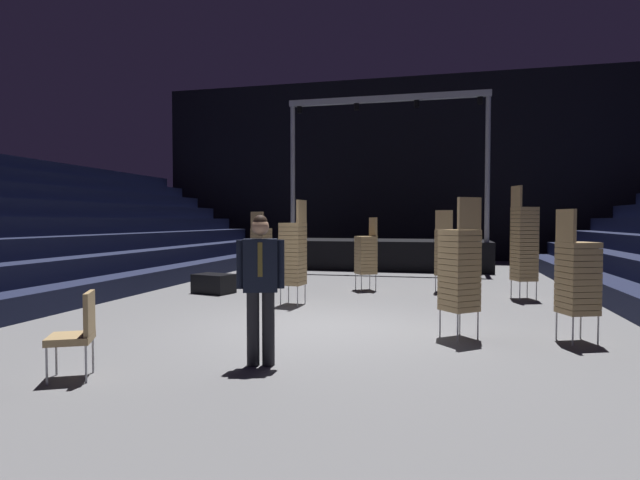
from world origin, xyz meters
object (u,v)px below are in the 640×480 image
object	(u,v)px
chair_stack_mid_right	(261,247)
loose_chair_near_man	(77,330)
chair_stack_mid_centre	(445,251)
man_with_tie	(260,280)
chair_stack_front_right	(524,243)
chair_stack_mid_left	(460,268)
chair_stack_rear_left	(577,276)
stage_riser	(389,251)
chair_stack_front_left	(293,252)
equipment_road_case	(214,284)
chair_stack_rear_right	(366,254)

from	to	relation	value
chair_stack_mid_right	loose_chair_near_man	world-z (taller)	chair_stack_mid_right
chair_stack_mid_right	chair_stack_mid_centre	size ratio (longest dim) A/B	1.00
man_with_tie	chair_stack_mid_right	distance (m)	8.48
chair_stack_front_right	chair_stack_mid_left	size ratio (longest dim) A/B	1.21
chair_stack_mid_centre	loose_chair_near_man	size ratio (longest dim) A/B	2.08
chair_stack_front_right	chair_stack_mid_centre	bearing A→B (deg)	-135.40
chair_stack_rear_left	loose_chair_near_man	xyz separation A→B (m)	(-5.70, -3.08, -0.41)
stage_riser	chair_stack_mid_centre	size ratio (longest dim) A/B	3.58
chair_stack_rear_left	loose_chair_near_man	world-z (taller)	chair_stack_rear_left
chair_stack_rear_left	chair_stack_front_right	bearing A→B (deg)	160.20
chair_stack_front_left	chair_stack_mid_centre	bearing A→B (deg)	-40.26
chair_stack_front_left	chair_stack_mid_centre	xyz separation A→B (m)	(3.04, 2.66, -0.08)
chair_stack_mid_left	equipment_road_case	xyz separation A→B (m)	(-5.52, 3.48, -0.80)
chair_stack_front_right	chair_stack_mid_right	distance (m)	6.93
chair_stack_front_left	chair_stack_front_right	world-z (taller)	chair_stack_front_right
man_with_tie	chair_stack_rear_right	bearing A→B (deg)	-110.00
man_with_tie	chair_stack_mid_left	size ratio (longest dim) A/B	0.87
chair_stack_rear_left	chair_stack_mid_left	bearing A→B (deg)	-107.37
chair_stack_mid_right	chair_stack_rear_right	bearing A→B (deg)	-3.23
chair_stack_rear_right	equipment_road_case	distance (m)	3.76
equipment_road_case	chair_stack_mid_right	bearing A→B (deg)	83.07
chair_stack_front_right	chair_stack_rear_left	distance (m)	4.13
chair_stack_front_right	chair_stack_mid_right	world-z (taller)	chair_stack_front_right
chair_stack_rear_left	chair_stack_mid_centre	bearing A→B (deg)	178.64
stage_riser	man_with_tie	distance (m)	12.96
man_with_tie	chair_stack_rear_left	distance (m)	4.48
chair_stack_mid_right	chair_stack_front_left	bearing A→B (deg)	-45.07
chair_stack_front_right	chair_stack_rear_right	distance (m)	3.64
chair_stack_mid_right	chair_stack_rear_left	bearing A→B (deg)	-24.65
chair_stack_rear_left	chair_stack_rear_right	world-z (taller)	chair_stack_rear_left
chair_stack_mid_centre	chair_stack_front_right	bearing A→B (deg)	-14.36
chair_stack_mid_right	chair_stack_rear_left	distance (m)	8.98
chair_stack_mid_right	chair_stack_rear_left	xyz separation A→B (m)	(6.82, -5.83, -0.04)
loose_chair_near_man	chair_stack_front_left	bearing A→B (deg)	-36.35
chair_stack_front_left	chair_stack_rear_right	xyz separation A→B (m)	(1.14, 2.52, -0.17)
man_with_tie	chair_stack_rear_right	world-z (taller)	chair_stack_rear_right
equipment_road_case	chair_stack_rear_right	bearing A→B (deg)	21.85
chair_stack_mid_centre	loose_chair_near_man	distance (m)	8.90
chair_stack_rear_left	loose_chair_near_man	bearing A→B (deg)	-83.00
stage_riser	chair_stack_front_right	distance (m)	7.64
chair_stack_mid_right	chair_stack_mid_centre	distance (m)	5.12
chair_stack_mid_centre	chair_stack_rear_left	distance (m)	5.21
chair_stack_front_right	chair_stack_mid_left	xyz separation A→B (m)	(-1.49, -4.23, -0.21)
chair_stack_rear_right	equipment_road_case	size ratio (longest dim) A/B	1.99
chair_stack_front_left	loose_chair_near_man	distance (m)	5.41
chair_stack_mid_centre	chair_stack_rear_left	bearing A→B (deg)	-59.35
stage_riser	chair_stack_mid_left	distance (m)	11.14
stage_riser	chair_stack_mid_right	xyz separation A→B (m)	(-3.09, -4.98, 0.38)
chair_stack_mid_centre	chair_stack_front_left	bearing A→B (deg)	-128.12
equipment_road_case	chair_stack_mid_centre	bearing A→B (deg)	15.95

